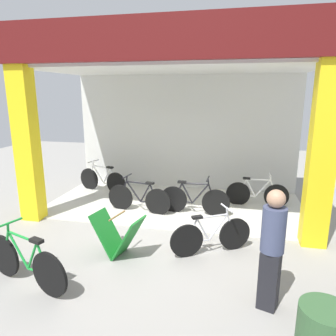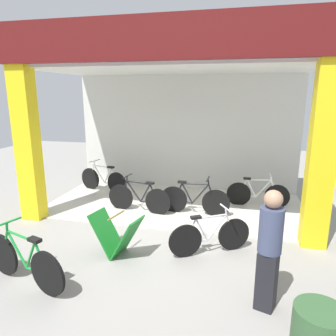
{
  "view_description": "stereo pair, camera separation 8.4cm",
  "coord_description": "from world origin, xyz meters",
  "px_view_note": "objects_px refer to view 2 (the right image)",
  "views": [
    {
      "loc": [
        1.43,
        -5.85,
        2.8
      ],
      "look_at": [
        0.0,
        0.78,
        1.15
      ],
      "focal_mm": 33.16,
      "sensor_mm": 36.0,
      "label": 1
    },
    {
      "loc": [
        1.51,
        -5.83,
        2.8
      ],
      "look_at": [
        0.0,
        0.78,
        1.15
      ],
      "focal_mm": 33.16,
      "sensor_mm": 36.0,
      "label": 2
    }
  ],
  "objects_px": {
    "bicycle_inside_1": "(257,194)",
    "sandwich_board_sign": "(117,235)",
    "bicycle_inside_0": "(103,180)",
    "bicycle_parked_0": "(210,236)",
    "bicycle_inside_2": "(194,200)",
    "pedestrian_0": "(269,249)",
    "bicycle_inside_3": "(139,198)",
    "bicycle_parked_1": "(24,261)"
  },
  "relations": [
    {
      "from": "bicycle_inside_1",
      "to": "sandwich_board_sign",
      "type": "distance_m",
      "value": 3.95
    },
    {
      "from": "bicycle_inside_0",
      "to": "bicycle_parked_0",
      "type": "distance_m",
      "value": 4.4
    },
    {
      "from": "bicycle_parked_0",
      "to": "bicycle_inside_1",
      "type": "bearing_deg",
      "value": 70.21
    },
    {
      "from": "bicycle_inside_0",
      "to": "bicycle_parked_0",
      "type": "bearing_deg",
      "value": -40.79
    },
    {
      "from": "bicycle_inside_0",
      "to": "sandwich_board_sign",
      "type": "distance_m",
      "value": 3.72
    },
    {
      "from": "bicycle_inside_0",
      "to": "bicycle_inside_1",
      "type": "xyz_separation_m",
      "value": [
        4.27,
        -0.26,
        -0.02
      ]
    },
    {
      "from": "bicycle_inside_2",
      "to": "pedestrian_0",
      "type": "xyz_separation_m",
      "value": [
        1.4,
        -3.01,
        0.48
      ]
    },
    {
      "from": "bicycle_inside_0",
      "to": "bicycle_inside_3",
      "type": "height_order",
      "value": "bicycle_inside_0"
    },
    {
      "from": "bicycle_inside_3",
      "to": "bicycle_inside_1",
      "type": "bearing_deg",
      "value": 20.0
    },
    {
      "from": "bicycle_inside_1",
      "to": "pedestrian_0",
      "type": "xyz_separation_m",
      "value": [
        -0.07,
        -3.87,
        0.51
      ]
    },
    {
      "from": "bicycle_inside_2",
      "to": "sandwich_board_sign",
      "type": "xyz_separation_m",
      "value": [
        -1.05,
        -2.17,
        0.02
      ]
    },
    {
      "from": "bicycle_inside_3",
      "to": "bicycle_parked_0",
      "type": "height_order",
      "value": "bicycle_inside_3"
    },
    {
      "from": "bicycle_parked_1",
      "to": "pedestrian_0",
      "type": "relative_size",
      "value": 1.0
    },
    {
      "from": "bicycle_inside_0",
      "to": "pedestrian_0",
      "type": "xyz_separation_m",
      "value": [
        4.2,
        -4.13,
        0.48
      ]
    },
    {
      "from": "pedestrian_0",
      "to": "bicycle_inside_2",
      "type": "bearing_deg",
      "value": 114.96
    },
    {
      "from": "bicycle_inside_0",
      "to": "bicycle_parked_0",
      "type": "relative_size",
      "value": 1.16
    },
    {
      "from": "bicycle_inside_1",
      "to": "sandwich_board_sign",
      "type": "bearing_deg",
      "value": -129.8
    },
    {
      "from": "bicycle_inside_0",
      "to": "bicycle_inside_1",
      "type": "height_order",
      "value": "bicycle_inside_0"
    },
    {
      "from": "bicycle_inside_1",
      "to": "bicycle_inside_3",
      "type": "distance_m",
      "value": 2.95
    },
    {
      "from": "bicycle_inside_2",
      "to": "bicycle_inside_3",
      "type": "height_order",
      "value": "bicycle_inside_2"
    },
    {
      "from": "bicycle_inside_2",
      "to": "bicycle_parked_0",
      "type": "relative_size",
      "value": 1.21
    },
    {
      "from": "bicycle_inside_0",
      "to": "bicycle_inside_3",
      "type": "relative_size",
      "value": 0.99
    },
    {
      "from": "bicycle_inside_1",
      "to": "bicycle_inside_2",
      "type": "relative_size",
      "value": 0.93
    },
    {
      "from": "bicycle_inside_3",
      "to": "bicycle_parked_0",
      "type": "relative_size",
      "value": 1.18
    },
    {
      "from": "bicycle_inside_1",
      "to": "bicycle_inside_2",
      "type": "xyz_separation_m",
      "value": [
        -1.47,
        -0.86,
        0.03
      ]
    },
    {
      "from": "bicycle_inside_0",
      "to": "bicycle_inside_2",
      "type": "height_order",
      "value": "bicycle_inside_2"
    },
    {
      "from": "bicycle_inside_0",
      "to": "pedestrian_0",
      "type": "height_order",
      "value": "pedestrian_0"
    },
    {
      "from": "bicycle_inside_3",
      "to": "bicycle_parked_0",
      "type": "bearing_deg",
      "value": -41.13
    },
    {
      "from": "bicycle_parked_1",
      "to": "bicycle_inside_1",
      "type": "bearing_deg",
      "value": 49.57
    },
    {
      "from": "bicycle_parked_0",
      "to": "bicycle_inside_2",
      "type": "bearing_deg",
      "value": 106.9
    },
    {
      "from": "bicycle_inside_0",
      "to": "bicycle_parked_1",
      "type": "distance_m",
      "value": 4.47
    },
    {
      "from": "bicycle_parked_1",
      "to": "sandwich_board_sign",
      "type": "height_order",
      "value": "bicycle_parked_1"
    },
    {
      "from": "sandwich_board_sign",
      "to": "bicycle_inside_3",
      "type": "bearing_deg",
      "value": 97.06
    },
    {
      "from": "bicycle_parked_1",
      "to": "bicycle_parked_0",
      "type": "bearing_deg",
      "value": 30.62
    },
    {
      "from": "bicycle_inside_2",
      "to": "bicycle_parked_1",
      "type": "bearing_deg",
      "value": -122.1
    },
    {
      "from": "bicycle_inside_0",
      "to": "bicycle_parked_0",
      "type": "xyz_separation_m",
      "value": [
        3.33,
        -2.87,
        -0.02
      ]
    },
    {
      "from": "pedestrian_0",
      "to": "bicycle_inside_3",
      "type": "bearing_deg",
      "value": 133.41
    },
    {
      "from": "bicycle_inside_2",
      "to": "pedestrian_0",
      "type": "relative_size",
      "value": 1.01
    },
    {
      "from": "bicycle_inside_0",
      "to": "bicycle_inside_2",
      "type": "bearing_deg",
      "value": -21.82
    },
    {
      "from": "bicycle_inside_2",
      "to": "bicycle_inside_1",
      "type": "bearing_deg",
      "value": 30.31
    },
    {
      "from": "bicycle_inside_2",
      "to": "bicycle_parked_0",
      "type": "height_order",
      "value": "bicycle_inside_2"
    },
    {
      "from": "bicycle_inside_0",
      "to": "bicycle_inside_2",
      "type": "relative_size",
      "value": 0.96
    }
  ]
}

